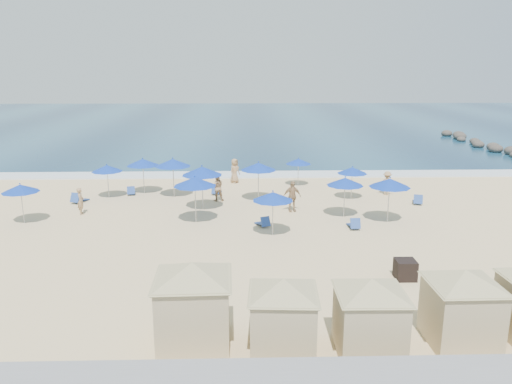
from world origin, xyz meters
TOP-DOWN VIEW (x-y plane):
  - ground at (0.00, 0.00)m, footprint 160.00×160.00m
  - ocean at (0.00, 55.00)m, footprint 160.00×80.00m
  - surf_line at (0.00, 15.50)m, footprint 160.00×2.50m
  - rock_jetty at (24.01, 24.90)m, footprint 2.56×26.66m
  - trash_bin at (4.92, -4.67)m, footprint 0.81×0.81m
  - cabana_0 at (-3.16, -9.29)m, footprint 4.71×4.71m
  - cabana_1 at (-0.46, -9.80)m, footprint 4.12×4.12m
  - cabana_2 at (2.11, -9.91)m, footprint 4.16×4.16m
  - cabana_3 at (5.06, -9.49)m, footprint 4.28×4.28m
  - umbrella_0 at (-10.44, 8.73)m, footprint 1.99×1.99m
  - umbrella_1 at (-13.69, 3.30)m, footprint 2.00×2.00m
  - umbrella_2 at (-8.33, 9.85)m, footprint 2.17×2.17m
  - umbrella_3 at (-4.23, 3.19)m, footprint 2.34×2.34m
  - umbrella_4 at (-6.18, 8.83)m, footprint 2.33×2.33m
  - umbrella_5 at (-4.04, 5.71)m, footprint 2.41×2.41m
  - umbrella_6 at (-0.12, 0.89)m, footprint 2.07×2.07m
  - umbrella_7 at (-0.63, 7.73)m, footprint 2.26×2.26m
  - umbrella_8 at (4.15, 4.01)m, footprint 2.09×2.09m
  - umbrella_9 at (2.37, 11.78)m, footprint 1.81×1.81m
  - umbrella_10 at (5.42, 7.92)m, footprint 1.93×1.93m
  - umbrella_11 at (6.38, 2.95)m, footprint 2.25×2.25m
  - beach_chair_0 at (-12.03, 7.51)m, footprint 0.95×1.42m
  - beach_chair_1 at (-9.15, 9.52)m, footprint 0.71×1.21m
  - beach_chair_2 at (-3.42, 9.45)m, footprint 0.67×1.23m
  - beach_chair_3 at (-0.54, 2.35)m, footprint 0.89×1.23m
  - beach_chair_4 at (4.27, 1.86)m, footprint 0.55×1.19m
  - beach_chair_5 at (9.35, 6.63)m, footprint 0.84×1.30m
  - beachgoer_0 at (-11.06, 4.95)m, footprint 0.50×0.65m
  - beachgoer_1 at (-3.28, 7.74)m, footprint 0.98×0.82m
  - beachgoer_2 at (1.28, 5.19)m, footprint 1.15×0.66m
  - beachgoer_3 at (8.04, 8.99)m, footprint 1.17×0.90m
  - beachgoer_4 at (-2.22, 12.88)m, footprint 1.01×1.04m

SIDE VIEW (x-z plane):
  - ground at x=0.00m, z-range 0.00..0.00m
  - ocean at x=0.00m, z-range 0.00..0.06m
  - surf_line at x=0.00m, z-range 0.00..0.08m
  - beach_chair_3 at x=-0.54m, z-range -0.10..0.52m
  - beach_chair_1 at x=-9.15m, z-range -0.10..0.53m
  - beach_chair_2 at x=-3.42m, z-range -0.10..0.54m
  - beach_chair_4 at x=4.27m, z-range -0.10..0.55m
  - beach_chair_5 at x=9.35m, z-range -0.10..0.56m
  - beach_chair_0 at x=-12.03m, z-range -0.11..0.61m
  - rock_jetty at x=24.01m, z-range -0.12..0.84m
  - trash_bin at x=4.92m, z-range 0.00..0.80m
  - beachgoer_0 at x=-11.06m, z-range 0.00..1.57m
  - beachgoer_3 at x=8.04m, z-range 0.00..1.60m
  - beachgoer_1 at x=-3.28m, z-range 0.00..1.78m
  - beachgoer_4 at x=-2.22m, z-range 0.00..1.81m
  - beachgoer_2 at x=1.28m, z-range 0.00..1.84m
  - cabana_1 at x=-0.46m, z-range 0.19..2.78m
  - cabana_2 at x=2.11m, z-range 0.19..2.80m
  - cabana_3 at x=5.06m, z-range 0.19..2.88m
  - cabana_0 at x=-3.16m, z-range 0.21..3.17m
  - umbrella_9 at x=2.37m, z-range 0.76..2.82m
  - umbrella_10 at x=5.42m, z-range 0.80..3.00m
  - umbrella_0 at x=-10.44m, z-range 0.83..3.09m
  - umbrella_1 at x=-13.69m, z-range 0.83..3.11m
  - umbrella_6 at x=-0.12m, z-range 0.87..3.23m
  - umbrella_8 at x=4.15m, z-range 0.87..3.26m
  - umbrella_2 at x=-8.33m, z-range 0.91..3.37m
  - umbrella_11 at x=6.38m, z-range 0.94..3.51m
  - umbrella_7 at x=-0.63m, z-range 0.94..3.51m
  - umbrella_4 at x=-6.18m, z-range 0.97..3.62m
  - umbrella_3 at x=-4.23m, z-range 0.98..3.64m
  - umbrella_5 at x=-4.04m, z-range 1.01..3.75m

